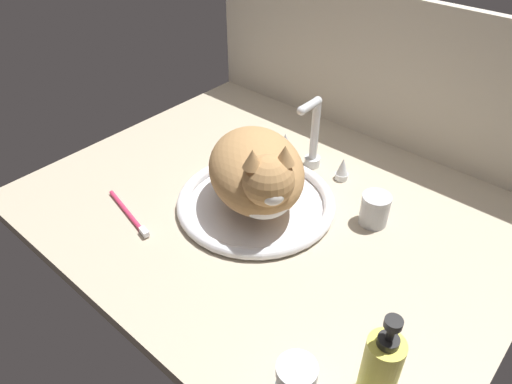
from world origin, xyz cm
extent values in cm
cube|color=#B7A88E|center=(0.00, 0.00, 1.50)|extent=(106.39, 83.75, 3.00)
cube|color=beige|center=(0.00, 43.08, 20.38)|extent=(106.39, 2.40, 40.75)
torus|color=white|center=(-2.62, -1.94, 4.29)|extent=(35.74, 35.74, 2.58)
cylinder|color=white|center=(-2.62, -1.94, 3.30)|extent=(31.88, 31.88, 0.60)
cylinder|color=silver|center=(-2.62, 19.69, 4.19)|extent=(4.00, 4.00, 2.38)
cylinder|color=silver|center=(-2.62, 19.69, 13.21)|extent=(2.00, 2.00, 15.66)
sphere|color=silver|center=(-2.62, 19.69, 21.04)|extent=(2.20, 2.20, 2.20)
cylinder|color=silver|center=(-2.62, 16.54, 21.04)|extent=(2.00, 6.30, 2.00)
sphere|color=silver|center=(-2.62, 13.39, 21.04)|extent=(2.10, 2.10, 2.10)
cylinder|color=silver|center=(-11.42, 19.69, 3.80)|extent=(3.20, 3.20, 1.60)
cone|color=silver|center=(-11.42, 19.69, 6.74)|extent=(2.88, 2.88, 4.28)
cylinder|color=silver|center=(6.18, 19.69, 3.80)|extent=(3.20, 3.20, 1.60)
cone|color=silver|center=(6.18, 19.69, 6.74)|extent=(2.88, 2.88, 4.28)
ellipsoid|color=tan|center=(-2.62, -1.94, 13.06)|extent=(33.84, 32.33, 14.96)
sphere|color=tan|center=(6.16, -8.36, 17.99)|extent=(10.23, 10.23, 10.23)
cone|color=tan|center=(7.97, -5.88, 23.49)|extent=(3.89, 3.89, 3.84)
cone|color=tan|center=(4.34, -10.84, 23.49)|extent=(3.89, 3.89, 3.84)
ellipsoid|color=silver|center=(9.25, -10.63, 16.96)|extent=(5.02, 5.28, 3.27)
ellipsoid|color=silver|center=(5.06, -7.56, 12.31)|extent=(12.69, 13.45, 8.23)
cylinder|color=tan|center=(-15.66, 7.60, 7.18)|extent=(12.62, 10.43, 3.20)
cylinder|color=#E5DB4C|center=(40.50, -24.29, 9.60)|extent=(5.51, 5.51, 13.21)
cylinder|color=black|center=(40.50, -24.29, 16.81)|extent=(3.03, 3.03, 1.20)
cylinder|color=black|center=(40.50, -24.29, 18.76)|extent=(1.10, 1.10, 2.71)
cylinder|color=black|center=(40.50, -24.29, 20.71)|extent=(2.48, 2.48, 1.20)
cylinder|color=#B2B5BA|center=(20.14, 10.59, 6.10)|extent=(6.15, 6.15, 6.19)
cylinder|color=silver|center=(20.14, 10.59, 9.69)|extent=(6.27, 6.27, 1.00)
cylinder|color=white|center=(32.01, -32.74, 10.88)|extent=(6.00, 6.00, 1.94)
cylinder|color=#D83359|center=(-23.03, -22.75, 3.50)|extent=(16.22, 4.53, 1.00)
cube|color=white|center=(-13.75, -24.80, 4.10)|extent=(2.80, 1.73, 1.20)
camera|label=1|loc=(51.94, -64.19, 71.24)|focal=33.11mm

